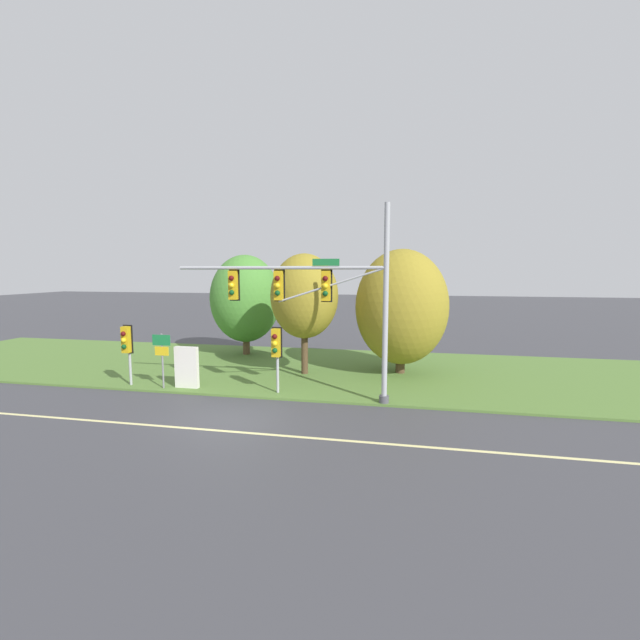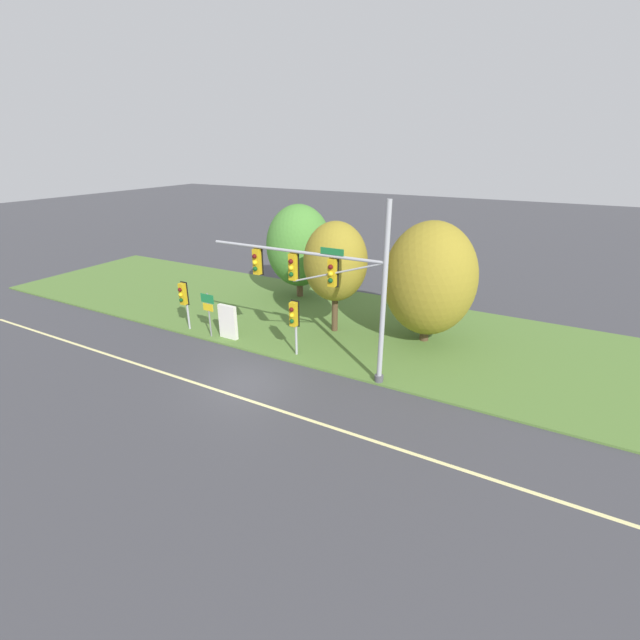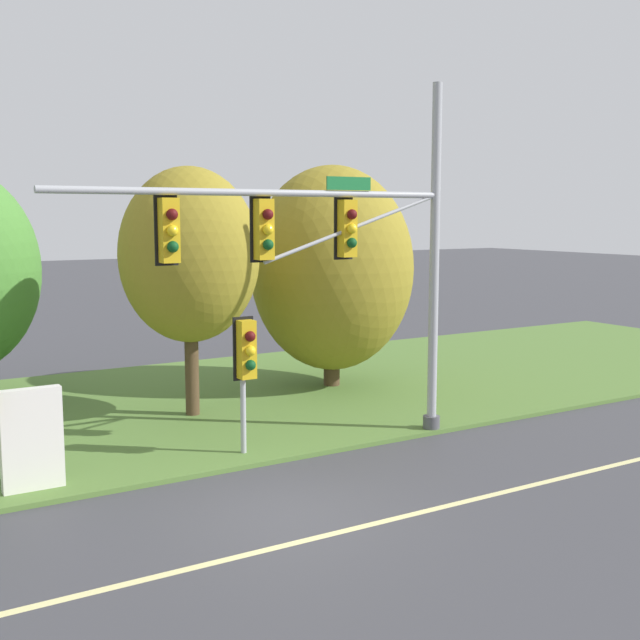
% 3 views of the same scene
% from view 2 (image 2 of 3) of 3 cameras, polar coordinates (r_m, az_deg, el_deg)
% --- Properties ---
extents(ground_plane, '(160.00, 160.00, 0.00)m').
position_cam_2_polar(ground_plane, '(19.96, -9.88, -8.06)').
color(ground_plane, '#3D3D42').
extents(lane_stripe, '(36.00, 0.16, 0.01)m').
position_cam_2_polar(lane_stripe, '(19.18, -12.09, -9.59)').
color(lane_stripe, beige).
rests_on(lane_stripe, ground).
extents(grass_verge, '(48.00, 11.50, 0.10)m').
position_cam_2_polar(grass_verge, '(26.18, 1.14, -0.00)').
color(grass_verge, '#517533').
rests_on(grass_verge, ground).
extents(traffic_signal_mast, '(9.03, 0.49, 7.98)m').
position_cam_2_polar(traffic_signal_mast, '(18.90, 0.85, 5.50)').
color(traffic_signal_mast, '#9EA0A5').
rests_on(traffic_signal_mast, grass_verge).
extents(pedestrian_signal_near_kerb, '(0.46, 0.55, 2.93)m').
position_cam_2_polar(pedestrian_signal_near_kerb, '(20.90, -3.50, 0.39)').
color(pedestrian_signal_near_kerb, '#9EA0A5').
rests_on(pedestrian_signal_near_kerb, grass_verge).
extents(pedestrian_signal_further_along, '(0.46, 0.55, 2.86)m').
position_cam_2_polar(pedestrian_signal_further_along, '(25.13, -17.73, 3.02)').
color(pedestrian_signal_further_along, '#9EA0A5').
rests_on(pedestrian_signal_further_along, grass_verge).
extents(route_sign_post, '(0.88, 0.08, 2.52)m').
position_cam_2_polar(route_sign_post, '(23.98, -14.67, 1.59)').
color(route_sign_post, slate).
rests_on(route_sign_post, grass_verge).
extents(tree_nearest_road, '(4.41, 4.41, 6.32)m').
position_cam_2_polar(tree_nearest_road, '(29.37, -2.81, 9.83)').
color(tree_nearest_road, brown).
rests_on(tree_nearest_road, grass_verge).
extents(tree_left_of_mast, '(3.48, 3.48, 6.21)m').
position_cam_2_polar(tree_left_of_mast, '(23.32, 2.08, 7.74)').
color(tree_left_of_mast, '#4C3823').
rests_on(tree_left_of_mast, grass_verge).
extents(tree_behind_signpost, '(4.76, 4.76, 6.45)m').
position_cam_2_polar(tree_behind_signpost, '(22.91, 14.43, 5.32)').
color(tree_behind_signpost, '#4C3823').
rests_on(tree_behind_signpost, grass_verge).
extents(info_kiosk, '(1.10, 0.24, 1.90)m').
position_cam_2_polar(info_kiosk, '(23.82, -12.17, -0.27)').
color(info_kiosk, silver).
rests_on(info_kiosk, grass_verge).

